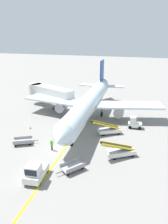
% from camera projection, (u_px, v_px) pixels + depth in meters
% --- Properties ---
extents(ground_plane, '(300.00, 300.00, 0.00)m').
position_uv_depth(ground_plane, '(59.00, 151.00, 31.20)').
color(ground_plane, gray).
extents(taxi_line_yellow, '(7.07, 79.74, 0.01)m').
position_uv_depth(taxi_line_yellow, '(73.00, 137.00, 35.56)').
color(taxi_line_yellow, yellow).
rests_on(taxi_line_yellow, ground).
extents(airliner, '(28.51, 35.34, 10.10)m').
position_uv_depth(airliner, '(90.00, 102.00, 42.40)').
color(airliner, silver).
rests_on(airliner, ground).
extents(jet_bridge, '(12.96, 7.09, 4.85)m').
position_uv_depth(jet_bridge, '(47.00, 92.00, 49.50)').
color(jet_bridge, beige).
rests_on(jet_bridge, ground).
extents(pushback_tug, '(2.43, 3.85, 2.20)m').
position_uv_depth(pushback_tug, '(35.00, 172.00, 24.70)').
color(pushback_tug, silver).
rests_on(pushback_tug, ground).
extents(baggage_tug_near_wing, '(2.55, 1.62, 2.10)m').
position_uv_depth(baggage_tug_near_wing, '(134.00, 123.00, 38.59)').
color(baggage_tug_near_wing, silver).
rests_on(baggage_tug_near_wing, ground).
extents(belt_loader_forward_hold, '(4.81, 3.89, 2.59)m').
position_uv_depth(belt_loader_forward_hold, '(121.00, 151.00, 29.54)').
color(belt_loader_forward_hold, silver).
rests_on(belt_loader_forward_hold, ground).
extents(belt_loader_aft_hold, '(4.93, 3.66, 2.59)m').
position_uv_depth(belt_loader_aft_hold, '(109.00, 130.00, 36.34)').
color(belt_loader_aft_hold, silver).
rests_on(belt_loader_aft_hold, ground).
extents(baggage_cart_loaded, '(2.89, 3.53, 0.94)m').
position_uv_depth(baggage_cart_loaded, '(73.00, 167.00, 26.55)').
color(baggage_cart_loaded, '#A5A5A8').
rests_on(baggage_cart_loaded, ground).
extents(baggage_cart_empty_trailing, '(3.65, 2.76, 0.94)m').
position_uv_depth(baggage_cart_empty_trailing, '(23.00, 141.00, 32.98)').
color(baggage_cart_empty_trailing, '#A5A5A8').
rests_on(baggage_cart_empty_trailing, ground).
extents(ground_crew_marshaller, '(0.36, 0.24, 1.70)m').
position_uv_depth(ground_crew_marshaller, '(52.00, 144.00, 31.10)').
color(ground_crew_marshaller, '#26262D').
rests_on(ground_crew_marshaller, ground).
extents(safety_cone_nose_left, '(0.36, 0.36, 0.44)m').
position_uv_depth(safety_cone_nose_left, '(30.00, 128.00, 38.45)').
color(safety_cone_nose_left, orange).
rests_on(safety_cone_nose_left, ground).
extents(safety_cone_nose_right, '(0.36, 0.36, 0.44)m').
position_uv_depth(safety_cone_nose_right, '(78.00, 108.00, 49.16)').
color(safety_cone_nose_right, orange).
rests_on(safety_cone_nose_right, ground).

